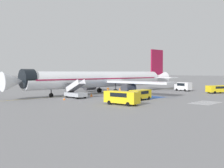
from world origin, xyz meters
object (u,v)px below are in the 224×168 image
traffic_cone_1 (91,95)px  airliner (104,79)px  boarding_stairs_forward (75,93)px  service_van_3 (122,97)px  ground_crew_0 (108,90)px  ground_crew_2 (120,91)px  ground_crew_1 (125,89)px  service_van_0 (140,94)px  traffic_cone_0 (64,99)px  fuel_tanker (69,82)px  service_van_2 (218,88)px  service_van_1 (183,86)px

traffic_cone_1 → airliner: bearing=27.0°
boarding_stairs_forward → service_van_3: size_ratio=0.93×
ground_crew_0 → traffic_cone_1: ground_crew_0 is taller
airliner → ground_crew_2: size_ratio=27.88×
ground_crew_1 → airliner: bearing=45.3°
service_van_0 → ground_crew_2: bearing=148.4°
service_van_3 → traffic_cone_0: service_van_3 is taller
service_van_0 → fuel_tanker: bearing=156.9°
fuel_tanker → ground_crew_1: bearing=-12.9°
ground_crew_1 → ground_crew_2: bearing=118.1°
fuel_tanker → traffic_cone_1: fuel_tanker is taller
boarding_stairs_forward → service_van_0: size_ratio=1.18×
ground_crew_0 → traffic_cone_0: size_ratio=3.61×
boarding_stairs_forward → service_van_2: size_ratio=0.93×
service_van_1 → ground_crew_0: (-22.01, 6.00, -0.37)m
service_van_3 → ground_crew_1: bearing=32.6°
fuel_tanker → service_van_2: fuel_tanker is taller
airliner → ground_crew_0: size_ratio=27.19×
boarding_stairs_forward → service_van_3: 13.55m
fuel_tanker → ground_crew_2: fuel_tanker is taller
ground_crew_1 → boarding_stairs_forward: bearing=89.6°
service_van_2 → service_van_3: service_van_3 is taller
service_van_2 → traffic_cone_0: service_van_2 is taller
ground_crew_0 → ground_crew_2: bearing=-45.2°
service_van_2 → service_van_3: size_ratio=1.00×
fuel_tanker → service_van_2: (10.88, -43.47, -0.61)m
service_van_0 → service_van_2: bearing=77.1°
service_van_2 → traffic_cone_0: 36.61m
fuel_tanker → traffic_cone_1: size_ratio=15.81×
airliner → traffic_cone_0: 15.84m
ground_crew_0 → ground_crew_2: ground_crew_0 is taller
ground_crew_0 → traffic_cone_0: 13.00m
ground_crew_2 → traffic_cone_0: size_ratio=3.52×
ground_crew_0 → ground_crew_1: 5.43m
service_van_1 → ground_crew_1: bearing=170.5°
ground_crew_0 → ground_crew_1: (5.43, -0.12, 0.04)m
service_van_0 → traffic_cone_0: bearing=-140.8°
boarding_stairs_forward → ground_crew_0: (9.30, 0.42, 0.04)m
fuel_tanker → service_van_1: (11.83, -33.97, -0.37)m
boarding_stairs_forward → service_van_3: boarding_stairs_forward is taller
boarding_stairs_forward → airliner: bearing=21.7°
service_van_0 → service_van_1: service_van_1 is taller
boarding_stairs_forward → traffic_cone_1: (4.19, 0.10, -0.62)m
ground_crew_2 → traffic_cone_0: 14.19m
boarding_stairs_forward → service_van_0: (5.78, -11.26, 0.16)m
traffic_cone_0 → traffic_cone_1: 7.89m
ground_crew_1 → traffic_cone_1: size_ratio=2.68×
fuel_tanker → ground_crew_1: 28.51m
airliner → ground_crew_2: airliner is taller
traffic_cone_0 → traffic_cone_1: size_ratio=0.72×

